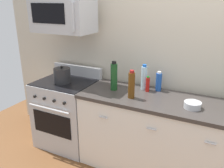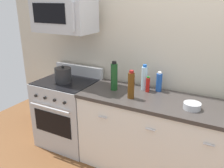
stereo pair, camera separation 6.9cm
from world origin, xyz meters
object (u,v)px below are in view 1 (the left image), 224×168
(microwave, at_px, (63,15))
(bottle_water_clear, at_px, (144,78))
(stockpot, at_px, (62,75))
(bottle_soda_blue, at_px, (159,82))
(bottle_hot_sauce_red, at_px, (148,84))
(bottle_wine_amber, at_px, (132,85))
(bowl_steel_prep, at_px, (193,105))
(bottle_wine_green, at_px, (114,76))
(range_oven, at_px, (68,112))

(microwave, bearing_deg, bottle_water_clear, 8.47)
(microwave, distance_m, stockpot, 0.74)
(bottle_soda_blue, bearing_deg, microwave, -171.04)
(bottle_soda_blue, bearing_deg, bottle_water_clear, -168.15)
(stockpot, bearing_deg, bottle_hot_sauce_red, 10.53)
(bottle_water_clear, bearing_deg, bottle_wine_amber, -96.04)
(bowl_steel_prep, relative_size, stockpot, 0.75)
(bottle_wine_green, height_order, bottle_wine_amber, bottle_wine_green)
(bottle_wine_green, relative_size, bowl_steel_prep, 2.06)
(bottle_soda_blue, distance_m, stockpot, 1.21)
(bottle_water_clear, relative_size, bowl_steel_prep, 1.81)
(bottle_wine_amber, relative_size, bowl_steel_prep, 1.86)
(microwave, distance_m, bottle_soda_blue, 1.39)
(microwave, xyz_separation_m, bottle_water_clear, (1.01, 0.15, -0.69))
(bottle_soda_blue, relative_size, bowl_steel_prep, 1.38)
(bottle_water_clear, distance_m, bowl_steel_prep, 0.68)
(microwave, xyz_separation_m, stockpot, (-0.00, -0.10, -0.73))
(bottle_soda_blue, distance_m, bottle_hot_sauce_red, 0.14)
(bottle_water_clear, height_order, stockpot, bottle_water_clear)
(bottle_hot_sauce_red, xyz_separation_m, stockpot, (-1.07, -0.20, 0.01))
(range_oven, distance_m, bottle_hot_sauce_red, 1.21)
(stockpot, bearing_deg, microwave, 89.87)
(bottle_hot_sauce_red, relative_size, bottle_water_clear, 0.61)
(microwave, bearing_deg, stockpot, -90.13)
(bowl_steel_prep, bearing_deg, bottle_wine_green, 173.60)
(bottle_soda_blue, bearing_deg, bottle_wine_green, -156.42)
(range_oven, distance_m, bottle_wine_green, 0.93)
(bowl_steel_prep, bearing_deg, bottle_water_clear, 155.57)
(bottle_water_clear, xyz_separation_m, stockpot, (-1.01, -0.25, -0.05))
(range_oven, height_order, bowl_steel_prep, range_oven)
(microwave, bearing_deg, bottle_soda_blue, 8.96)
(range_oven, height_order, bottle_hot_sauce_red, bottle_hot_sauce_red)
(microwave, height_order, bowl_steel_prep, microwave)
(bottle_hot_sauce_red, bearing_deg, range_oven, -172.24)
(range_oven, height_order, bottle_soda_blue, bottle_soda_blue)
(range_oven, bearing_deg, bottle_hot_sauce_red, 7.76)
(microwave, relative_size, bowl_steel_prep, 4.42)
(bottle_soda_blue, height_order, bowl_steel_prep, bottle_soda_blue)
(bottle_wine_amber, bearing_deg, bottle_soda_blue, 59.48)
(bottle_soda_blue, xyz_separation_m, stockpot, (-1.18, -0.28, -0.01))
(bowl_steel_prep, bearing_deg, bottle_wine_amber, -177.14)
(bottle_wine_green, bearing_deg, range_oven, -178.22)
(range_oven, height_order, microwave, microwave)
(bottle_hot_sauce_red, distance_m, bottle_wine_green, 0.40)
(bottle_soda_blue, height_order, bottle_wine_green, bottle_wine_green)
(bottle_wine_amber, bearing_deg, range_oven, 173.40)
(range_oven, bearing_deg, bottle_wine_green, 1.78)
(bottle_water_clear, distance_m, bottle_wine_amber, 0.31)
(bottle_water_clear, xyz_separation_m, bottle_wine_amber, (-0.03, -0.31, 0.00))
(range_oven, relative_size, bottle_hot_sauce_red, 5.76)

